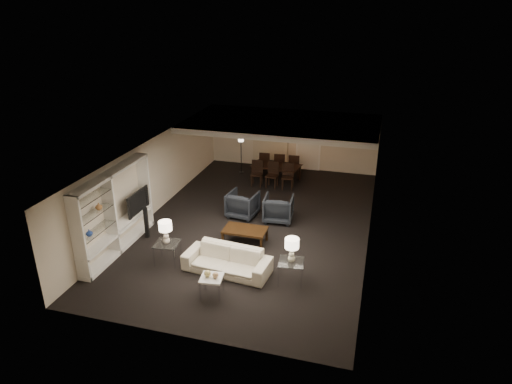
{
  "coord_description": "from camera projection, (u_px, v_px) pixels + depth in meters",
  "views": [
    {
      "loc": [
        3.54,
        -12.5,
        6.59
      ],
      "look_at": [
        0.0,
        0.0,
        1.1
      ],
      "focal_mm": 32.0,
      "sensor_mm": 36.0,
      "label": 1
    }
  ],
  "objects": [
    {
      "name": "chair_fr",
      "position": [
        294.0,
        166.0,
        18.2
      ],
      "size": [
        0.47,
        0.47,
        0.96
      ],
      "primitive_type": null,
      "rotation": [
        0.0,
        0.0,
        3.2
      ],
      "color": "black",
      "rests_on": "floor"
    },
    {
      "name": "painting",
      "position": [
        344.0,
        136.0,
        18.24
      ],
      "size": [
        0.95,
        0.04,
        0.65
      ],
      "primitive_type": "cube",
      "color": "#142D38",
      "rests_on": "wall_back"
    },
    {
      "name": "coffee_table",
      "position": [
        245.0,
        236.0,
        13.32
      ],
      "size": [
        1.25,
        0.73,
        0.45
      ],
      "primitive_type": null,
      "rotation": [
        0.0,
        0.0,
        0.0
      ],
      "color": "black",
      "rests_on": "floor"
    },
    {
      "name": "pendant_light",
      "position": [
        290.0,
        137.0,
        16.81
      ],
      "size": [
        0.52,
        0.52,
        0.24
      ],
      "primitive_type": "cylinder",
      "color": "#D8591E",
      "rests_on": "ceiling_soffit"
    },
    {
      "name": "chair_nl",
      "position": [
        257.0,
        174.0,
        17.35
      ],
      "size": [
        0.49,
        0.49,
        0.96
      ],
      "primitive_type": null,
      "rotation": [
        0.0,
        0.0,
        0.12
      ],
      "color": "black",
      "rests_on": "floor"
    },
    {
      "name": "ceiling_soffit",
      "position": [
        282.0,
        124.0,
        16.7
      ],
      "size": [
        7.0,
        4.0,
        0.2
      ],
      "primitive_type": "cube",
      "color": "silver",
      "rests_on": "ceiling"
    },
    {
      "name": "table_lamp_left",
      "position": [
        166.0,
        233.0,
        12.06
      ],
      "size": [
        0.36,
        0.36,
        0.64
      ],
      "primitive_type": null,
      "rotation": [
        0.0,
        0.0,
        -0.02
      ],
      "color": "beige",
      "rests_on": "side_table_left"
    },
    {
      "name": "vase_amber",
      "position": [
        99.0,
        206.0,
        11.81
      ],
      "size": [
        0.18,
        0.18,
        0.19
      ],
      "primitive_type": "imported",
      "color": "#BC793E",
      "rests_on": "media_unit"
    },
    {
      "name": "door",
      "position": [
        308.0,
        145.0,
        18.8
      ],
      "size": [
        0.9,
        0.05,
        2.1
      ],
      "primitive_type": "cube",
      "color": "silver",
      "rests_on": "wall_back"
    },
    {
      "name": "side_table_right",
      "position": [
        291.0,
        272.0,
        11.45
      ],
      "size": [
        0.69,
        0.69,
        0.58
      ],
      "primitive_type": null,
      "rotation": [
        0.0,
        0.0,
        0.1
      ],
      "color": "white",
      "rests_on": "floor"
    },
    {
      "name": "floor_lamp",
      "position": [
        241.0,
        155.0,
        18.57
      ],
      "size": [
        0.26,
        0.26,
        1.54
      ],
      "primitive_type": null,
      "rotation": [
        0.0,
        0.0,
        0.16
      ],
      "color": "black",
      "rests_on": "floor"
    },
    {
      "name": "floor_speaker",
      "position": [
        146.0,
        223.0,
        13.52
      ],
      "size": [
        0.13,
        0.13,
        0.98
      ],
      "primitive_type": "cube",
      "rotation": [
        0.0,
        0.0,
        0.2
      ],
      "color": "black",
      "rests_on": "floor"
    },
    {
      "name": "media_unit",
      "position": [
        115.0,
        212.0,
        12.6
      ],
      "size": [
        0.38,
        3.4,
        2.35
      ],
      "primitive_type": null,
      "color": "white",
      "rests_on": "wall_left"
    },
    {
      "name": "wall_back",
      "position": [
        292.0,
        139.0,
        18.92
      ],
      "size": [
        7.0,
        0.02,
        2.5
      ],
      "primitive_type": "cube",
      "color": "beige",
      "rests_on": "ground"
    },
    {
      "name": "vase_blue",
      "position": [
        89.0,
        233.0,
        11.53
      ],
      "size": [
        0.18,
        0.18,
        0.18
      ],
      "primitive_type": "imported",
      "color": "#213E93",
      "rests_on": "media_unit"
    },
    {
      "name": "chair_fm",
      "position": [
        280.0,
        164.0,
        18.35
      ],
      "size": [
        0.5,
        0.5,
        0.96
      ],
      "primitive_type": null,
      "rotation": [
        0.0,
        0.0,
        3.27
      ],
      "color": "black",
      "rests_on": "floor"
    },
    {
      "name": "chair_nm",
      "position": [
        272.0,
        175.0,
        17.2
      ],
      "size": [
        0.47,
        0.47,
        0.96
      ],
      "primitive_type": null,
      "rotation": [
        0.0,
        0.0,
        -0.06
      ],
      "color": "black",
      "rests_on": "floor"
    },
    {
      "name": "wall_front",
      "position": [
        182.0,
        287.0,
        9.17
      ],
      "size": [
        7.0,
        0.02,
        2.5
      ],
      "primitive_type": "cube",
      "color": "beige",
      "rests_on": "ground"
    },
    {
      "name": "television",
      "position": [
        135.0,
        201.0,
        13.5
      ],
      "size": [
        1.14,
        0.15,
        0.66
      ],
      "primitive_type": "imported",
      "rotation": [
        0.0,
        0.0,
        1.57
      ],
      "color": "black",
      "rests_on": "media_unit"
    },
    {
      "name": "dining_table",
      "position": [
        276.0,
        173.0,
        17.84
      ],
      "size": [
        1.97,
        1.27,
        0.65
      ],
      "primitive_type": "imported",
      "rotation": [
        0.0,
        0.0,
        -0.14
      ],
      "color": "black",
      "rests_on": "floor"
    },
    {
      "name": "chair_nr",
      "position": [
        287.0,
        177.0,
        17.05
      ],
      "size": [
        0.5,
        0.5,
        0.96
      ],
      "primitive_type": null,
      "rotation": [
        0.0,
        0.0,
        0.13
      ],
      "color": "black",
      "rests_on": "floor"
    },
    {
      "name": "floor",
      "position": [
        256.0,
        224.0,
        14.53
      ],
      "size": [
        11.0,
        11.0,
        0.0
      ],
      "primitive_type": "plane",
      "color": "black",
      "rests_on": "ground"
    },
    {
      "name": "ceiling",
      "position": [
        256.0,
        149.0,
        13.56
      ],
      "size": [
        7.0,
        11.0,
        0.02
      ],
      "primitive_type": "cube",
      "color": "silver",
      "rests_on": "ground"
    },
    {
      "name": "wall_left",
      "position": [
        153.0,
        176.0,
        14.93
      ],
      "size": [
        0.02,
        11.0,
        2.5
      ],
      "primitive_type": "cube",
      "color": "beige",
      "rests_on": "ground"
    },
    {
      "name": "gold_gourd_a",
      "position": [
        207.0,
        273.0,
        10.8
      ],
      "size": [
        0.17,
        0.17,
        0.17
      ],
      "primitive_type": "sphere",
      "color": "#DCCA74",
      "rests_on": "marble_table"
    },
    {
      "name": "gold_gourd_b",
      "position": [
        215.0,
        275.0,
        10.76
      ],
      "size": [
        0.15,
        0.15,
        0.15
      ],
      "primitive_type": "sphere",
      "color": "tan",
      "rests_on": "marble_table"
    },
    {
      "name": "side_table_left",
      "position": [
        168.0,
        253.0,
        12.3
      ],
      "size": [
        0.7,
        0.7,
        0.58
      ],
      "primitive_type": null,
      "rotation": [
        0.0,
        0.0,
        0.13
      ],
      "color": "silver",
      "rests_on": "floor"
    },
    {
      "name": "marble_table",
      "position": [
        212.0,
        286.0,
        10.91
      ],
      "size": [
        0.58,
        0.58,
        0.52
      ],
      "primitive_type": null,
      "rotation": [
        0.0,
        0.0,
        0.13
      ],
      "color": "silver",
      "rests_on": "floor"
    },
    {
      "name": "wall_right",
      "position": [
        372.0,
        200.0,
        13.17
      ],
      "size": [
        0.02,
        11.0,
        2.5
      ],
      "primitive_type": "cube",
      "color": "beige",
      "rests_on": "ground"
    },
    {
      "name": "armchair_right",
      "position": [
        279.0,
        208.0,
        14.6
      ],
      "size": [
        0.98,
        1.0,
        0.85
      ],
      "primitive_type": "imported",
      "rotation": [
        0.0,
        0.0,
        3.22
      ],
      "color": "black",
      "rests_on": "floor"
    },
    {
      "name": "sofa",
      "position": [
        227.0,
        260.0,
        11.86
      ],
      "size": [
        2.35,
        1.11,
        0.66
      ],
      "primitive_type": "imported",
      "rotation": [
        0.0,
        0.0,
        -0.1
      ],
      "color": "beige",
      "rests_on": "floor"
    },
    {
      "name": "table_lamp_right",
      "position": [
        292.0,
        250.0,
        11.21
      ],
      "size": [
        0.39,
        0.39,
        0.64
      ],
      "primitive_type": null,
      "rotation": [
        0.0,
        0.0,
        -0.1
      ],
      "color": "#EBE6C6",
      "rests_on": "side_table_right"
    },
    {
      "name": "chair_fl",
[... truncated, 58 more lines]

